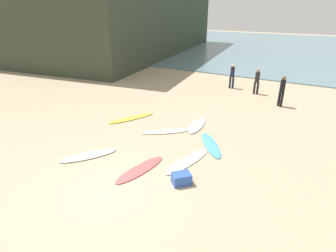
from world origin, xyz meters
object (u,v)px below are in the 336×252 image
at_px(surfboard_0, 197,125).
at_px(surfboard_5, 188,161).
at_px(surfboard_1, 140,169).
at_px(surfboard_2, 166,131).
at_px(surfboard_6, 211,145).
at_px(beach_cooler, 181,179).
at_px(beachgoer_near, 232,75).
at_px(surfboard_3, 131,118).
at_px(beachgoer_far, 257,80).
at_px(beachgoer_mid, 282,90).
at_px(surfboard_4, 88,155).

xyz_separation_m(surfboard_0, surfboard_5, (1.07, -3.19, -0.01)).
bearing_deg(surfboard_1, surfboard_2, -65.99).
bearing_deg(surfboard_6, beach_cooler, -123.53).
distance_m(beachgoer_near, beach_cooler, 11.95).
relative_size(surfboard_3, beach_cooler, 4.28).
bearing_deg(beachgoer_far, surfboard_1, 65.91).
distance_m(beachgoer_near, beachgoer_far, 1.90).
distance_m(surfboard_0, surfboard_5, 3.37).
xyz_separation_m(surfboard_2, surfboard_3, (-2.33, 0.53, -0.00)).
bearing_deg(surfboard_1, surfboard_5, -122.70).
xyz_separation_m(surfboard_5, beachgoer_mid, (1.81, 8.12, 0.94)).
xyz_separation_m(surfboard_4, beachgoer_near, (1.66, 11.94, 0.89)).
relative_size(surfboard_2, surfboard_6, 1.00).
relative_size(surfboard_5, beachgoer_mid, 1.38).
bearing_deg(beachgoer_far, surfboard_6, 73.61).
bearing_deg(surfboard_4, surfboard_3, -43.46).
relative_size(surfboard_1, beachgoer_far, 1.38).
bearing_deg(surfboard_0, surfboard_5, 101.31).
bearing_deg(surfboard_1, beachgoer_mid, -98.18).
xyz_separation_m(surfboard_4, surfboard_6, (3.68, 3.15, -0.01)).
height_order(surfboard_3, surfboard_4, surfboard_4).
distance_m(beachgoer_near, beachgoer_mid, 4.27).
height_order(surfboard_6, beachgoer_mid, beachgoer_mid).
bearing_deg(beach_cooler, surfboard_1, -179.34).
xyz_separation_m(surfboard_4, surfboard_5, (3.44, 1.50, -0.01)).
height_order(surfboard_0, beachgoer_mid, beachgoer_mid).
bearing_deg(surfboard_6, surfboard_1, -152.56).
distance_m(surfboard_2, surfboard_5, 2.74).
bearing_deg(beachgoer_mid, surfboard_0, -84.54).
bearing_deg(surfboard_3, beachgoer_far, 85.13).
relative_size(surfboard_3, beachgoer_near, 1.50).
relative_size(surfboard_1, beach_cooler, 3.81).
height_order(surfboard_2, beach_cooler, beach_cooler).
distance_m(surfboard_6, beachgoer_mid, 6.72).
distance_m(surfboard_3, beach_cooler, 6.01).
relative_size(surfboard_1, surfboard_6, 0.98).
height_order(surfboard_3, beach_cooler, beach_cooler).
bearing_deg(surfboard_6, surfboard_3, 134.11).
bearing_deg(surfboard_5, beachgoer_near, 111.57).
xyz_separation_m(surfboard_2, surfboard_4, (-1.43, -3.36, 0.01)).
bearing_deg(surfboard_1, beachgoer_near, -77.67).
xyz_separation_m(surfboard_6, beachgoer_mid, (1.57, 6.47, 0.94)).
distance_m(surfboard_3, surfboard_5, 4.95).
height_order(surfboard_0, surfboard_5, surfboard_0).
relative_size(surfboard_3, beachgoer_far, 1.55).
xyz_separation_m(surfboard_3, surfboard_5, (4.34, -2.39, -0.00)).
bearing_deg(surfboard_5, surfboard_1, -120.23).
bearing_deg(surfboard_4, surfboard_2, -79.52).
relative_size(surfboard_2, beach_cooler, 3.87).
distance_m(surfboard_3, beachgoer_near, 8.49).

